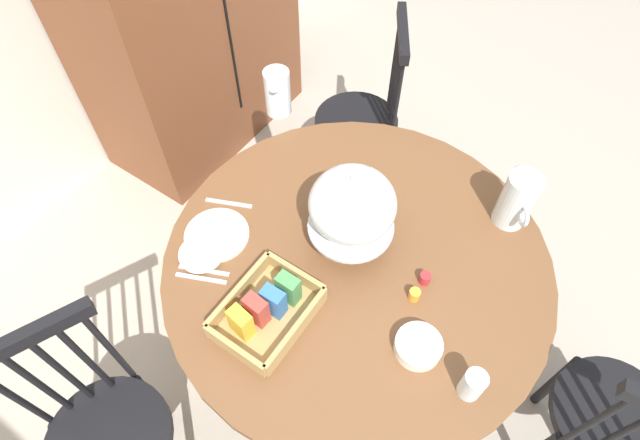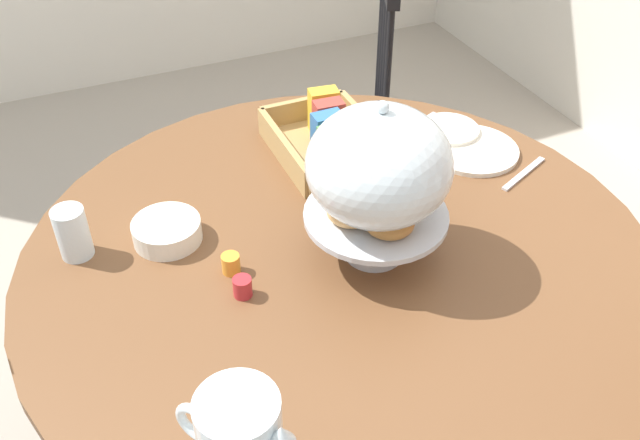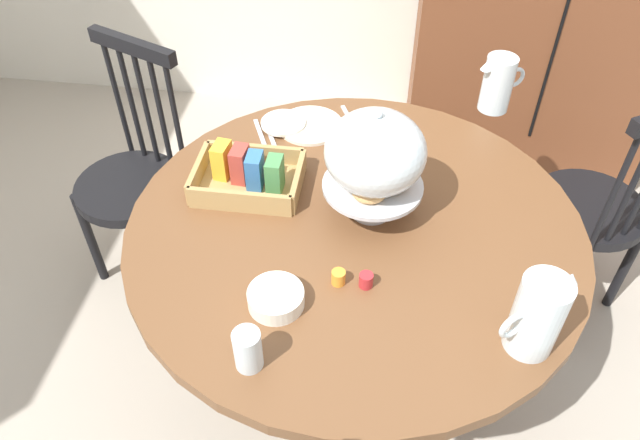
# 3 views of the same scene
# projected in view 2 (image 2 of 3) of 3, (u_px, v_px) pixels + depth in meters

# --- Properties ---
(dining_table) EXTENTS (1.29, 1.29, 0.74)m
(dining_table) POSITION_uv_depth(u_px,v_px,m) (338.00, 316.00, 1.54)
(dining_table) COLOR brown
(dining_table) RESTS_ON ground_plane
(windsor_chair_facing_door) EXTENTS (0.44, 0.44, 0.97)m
(windsor_chair_facing_door) POSITION_uv_depth(u_px,v_px,m) (339.00, 127.00, 2.33)
(windsor_chair_facing_door) COLOR black
(windsor_chair_facing_door) RESTS_ON ground_plane
(pastry_stand_with_dome) EXTENTS (0.28, 0.28, 0.34)m
(pastry_stand_with_dome) POSITION_uv_depth(u_px,v_px,m) (378.00, 172.00, 1.28)
(pastry_stand_with_dome) COLOR silver
(pastry_stand_with_dome) RESTS_ON dining_table
(cereal_basket) EXTENTS (0.32, 0.24, 0.12)m
(cereal_basket) POSITION_uv_depth(u_px,v_px,m) (327.00, 138.00, 1.67)
(cereal_basket) COLOR tan
(cereal_basket) RESTS_ON dining_table
(china_plate_large) EXTENTS (0.22, 0.22, 0.01)m
(china_plate_large) POSITION_uv_depth(u_px,v_px,m) (473.00, 150.00, 1.69)
(china_plate_large) COLOR white
(china_plate_large) RESTS_ON dining_table
(china_plate_small) EXTENTS (0.15, 0.15, 0.01)m
(china_plate_small) POSITION_uv_depth(u_px,v_px,m) (449.00, 129.00, 1.74)
(china_plate_small) COLOR white
(china_plate_small) RESTS_ON china_plate_large
(cereal_bowl) EXTENTS (0.14, 0.14, 0.04)m
(cereal_bowl) POSITION_uv_depth(u_px,v_px,m) (167.00, 231.00, 1.43)
(cereal_bowl) COLOR white
(cereal_bowl) RESTS_ON dining_table
(drinking_glass) EXTENTS (0.06, 0.06, 0.11)m
(drinking_glass) POSITION_uv_depth(u_px,v_px,m) (73.00, 233.00, 1.37)
(drinking_glass) COLOR silver
(drinking_glass) RESTS_ON dining_table
(jam_jar_strawberry) EXTENTS (0.04, 0.04, 0.04)m
(jam_jar_strawberry) POSITION_uv_depth(u_px,v_px,m) (243.00, 287.00, 1.30)
(jam_jar_strawberry) COLOR #B7282D
(jam_jar_strawberry) RESTS_ON dining_table
(jam_jar_apricot) EXTENTS (0.04, 0.04, 0.04)m
(jam_jar_apricot) POSITION_uv_depth(u_px,v_px,m) (231.00, 264.00, 1.35)
(jam_jar_apricot) COLOR orange
(jam_jar_apricot) RESTS_ON dining_table
(table_knife) EXTENTS (0.08, 0.16, 0.01)m
(table_knife) POSITION_uv_depth(u_px,v_px,m) (425.00, 130.00, 1.77)
(table_knife) COLOR silver
(table_knife) RESTS_ON dining_table
(dinner_fork) EXTENTS (0.08, 0.16, 0.01)m
(dinner_fork) POSITION_uv_depth(u_px,v_px,m) (416.00, 126.00, 1.78)
(dinner_fork) COLOR silver
(dinner_fork) RESTS_ON dining_table
(soup_spoon) EXTENTS (0.08, 0.16, 0.01)m
(soup_spoon) POSITION_uv_depth(u_px,v_px,m) (524.00, 173.00, 1.62)
(soup_spoon) COLOR silver
(soup_spoon) RESTS_ON dining_table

